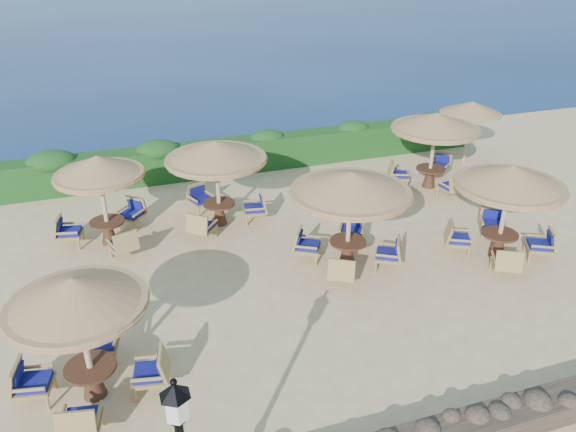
{
  "coord_description": "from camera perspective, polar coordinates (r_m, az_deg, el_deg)",
  "views": [
    {
      "loc": [
        -5.12,
        -11.83,
        7.93
      ],
      "look_at": [
        -0.91,
        0.6,
        1.3
      ],
      "focal_mm": 35.0,
      "sensor_mm": 36.0,
      "label": 1
    }
  ],
  "objects": [
    {
      "name": "hedge",
      "position": [
        21.02,
        -3.43,
        6.35
      ],
      "size": [
        18.0,
        0.9,
        1.2
      ],
      "primitive_type": "cube",
      "color": "#133C14",
      "rests_on": "ground"
    },
    {
      "name": "cafe_set_3",
      "position": [
        16.09,
        -18.48,
        3.03
      ],
      "size": [
        2.66,
        2.72,
        2.65
      ],
      "color": "tan",
      "rests_on": "ground"
    },
    {
      "name": "cafe_set_5",
      "position": [
        19.56,
        14.67,
        8.11
      ],
      "size": [
        2.95,
        2.95,
        2.65
      ],
      "color": "tan",
      "rests_on": "ground"
    },
    {
      "name": "cafe_set_0",
      "position": [
        10.82,
        -20.31,
        -10.04
      ],
      "size": [
        2.88,
        2.88,
        2.65
      ],
      "color": "tan",
      "rests_on": "ground"
    },
    {
      "name": "stone_wall",
      "position": [
        10.83,
        17.42,
        -20.19
      ],
      "size": [
        15.0,
        0.65,
        0.44
      ],
      "primitive_type": "cube",
      "color": "#4E3F31",
      "rests_on": "ground"
    },
    {
      "name": "extra_parasol",
      "position": [
        22.13,
        18.15,
        10.41
      ],
      "size": [
        2.3,
        2.3,
        2.41
      ],
      "color": "tan",
      "rests_on": "ground"
    },
    {
      "name": "cafe_set_4",
      "position": [
        16.45,
        -7.27,
        5.26
      ],
      "size": [
        2.98,
        2.98,
        2.65
      ],
      "color": "tan",
      "rests_on": "ground"
    },
    {
      "name": "cafe_set_1",
      "position": [
        14.28,
        6.33,
        1.67
      ],
      "size": [
        3.14,
        3.14,
        2.65
      ],
      "color": "tan",
      "rests_on": "ground"
    },
    {
      "name": "ground",
      "position": [
        15.13,
        4.02,
        -4.87
      ],
      "size": [
        120.0,
        120.0,
        0.0
      ],
      "primitive_type": "plane",
      "color": "#D5B887",
      "rests_on": "ground"
    },
    {
      "name": "sea",
      "position": [
        82.37,
        -16.05,
        20.32
      ],
      "size": [
        160.0,
        160.0,
        0.0
      ],
      "primitive_type": "plane",
      "color": "#0C1E51",
      "rests_on": "ground"
    },
    {
      "name": "cafe_set_2",
      "position": [
        15.68,
        21.42,
        2.02
      ],
      "size": [
        2.87,
        2.87,
        2.65
      ],
      "color": "tan",
      "rests_on": "ground"
    }
  ]
}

